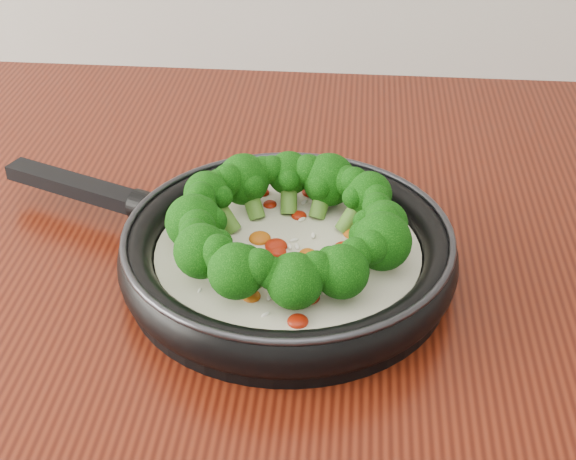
{
  "coord_description": "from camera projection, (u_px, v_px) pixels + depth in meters",
  "views": [
    {
      "loc": [
        -0.04,
        0.45,
        1.34
      ],
      "look_at": [
        -0.09,
        1.03,
        0.95
      ],
      "focal_mm": 51.39,
      "sensor_mm": 36.0,
      "label": 1
    }
  ],
  "objects": [
    {
      "name": "skillet",
      "position": [
        286.0,
        245.0,
        0.71
      ],
      "size": [
        0.48,
        0.38,
        0.08
      ],
      "color": "black",
      "rests_on": "counter"
    }
  ]
}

